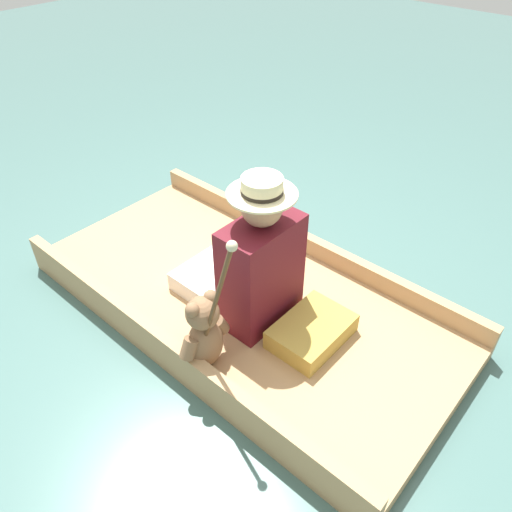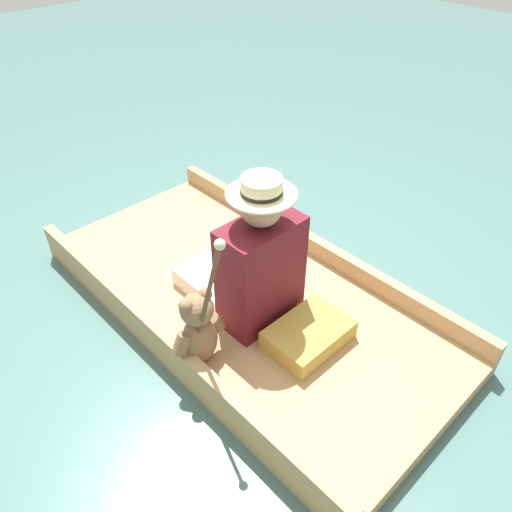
# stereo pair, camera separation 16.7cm
# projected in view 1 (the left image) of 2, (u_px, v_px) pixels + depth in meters

# --- Properties ---
(ground_plane) EXTENTS (16.00, 16.00, 0.00)m
(ground_plane) POSITION_uv_depth(u_px,v_px,m) (242.00, 308.00, 2.88)
(ground_plane) COLOR #476B66
(punt_boat) EXTENTS (1.18, 2.44, 0.23)m
(punt_boat) POSITION_uv_depth(u_px,v_px,m) (242.00, 300.00, 2.84)
(punt_boat) COLOR tan
(punt_boat) RESTS_ON ground_plane
(seat_cushion) EXTENTS (0.42, 0.29, 0.11)m
(seat_cushion) POSITION_uv_depth(u_px,v_px,m) (312.00, 331.00, 2.52)
(seat_cushion) COLOR #B7933D
(seat_cushion) RESTS_ON punt_boat
(seated_person) EXTENTS (0.42, 0.69, 0.84)m
(seated_person) POSITION_uv_depth(u_px,v_px,m) (252.00, 266.00, 2.52)
(seated_person) COLOR white
(seated_person) RESTS_ON punt_boat
(teddy_bear) EXTENTS (0.30, 0.18, 0.43)m
(teddy_bear) POSITION_uv_depth(u_px,v_px,m) (204.00, 333.00, 2.31)
(teddy_bear) COLOR #846042
(teddy_bear) RESTS_ON punt_boat
(wine_glass) EXTENTS (0.09, 0.09, 0.13)m
(wine_glass) POSITION_uv_depth(u_px,v_px,m) (248.00, 245.00, 3.01)
(wine_glass) COLOR silver
(wine_glass) RESTS_ON punt_boat
(walking_cane) EXTENTS (0.04, 0.29, 0.86)m
(walking_cane) POSITION_uv_depth(u_px,v_px,m) (216.00, 301.00, 2.05)
(walking_cane) COLOR brown
(walking_cane) RESTS_ON punt_boat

